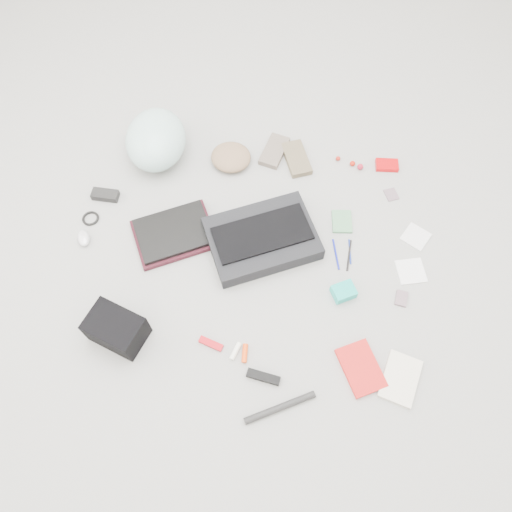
# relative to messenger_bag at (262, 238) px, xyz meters

# --- Properties ---
(ground_plane) EXTENTS (4.00, 4.00, 0.00)m
(ground_plane) POSITION_rel_messenger_bag_xyz_m (-0.02, -0.10, -0.04)
(ground_plane) COLOR gray
(messenger_bag) EXTENTS (0.55, 0.48, 0.08)m
(messenger_bag) POSITION_rel_messenger_bag_xyz_m (0.00, 0.00, 0.00)
(messenger_bag) COLOR black
(messenger_bag) RESTS_ON ground_plane
(bag_flap) EXTENTS (0.46, 0.33, 0.01)m
(bag_flap) POSITION_rel_messenger_bag_xyz_m (-0.00, 0.00, 0.04)
(bag_flap) COLOR black
(bag_flap) RESTS_ON messenger_bag
(laptop_sleeve) EXTENTS (0.42, 0.38, 0.02)m
(laptop_sleeve) POSITION_rel_messenger_bag_xyz_m (-0.40, 0.01, -0.03)
(laptop_sleeve) COLOR #3E131D
(laptop_sleeve) RESTS_ON ground_plane
(laptop) EXTENTS (0.39, 0.34, 0.02)m
(laptop) POSITION_rel_messenger_bag_xyz_m (-0.40, 0.01, -0.00)
(laptop) COLOR black
(laptop) RESTS_ON laptop_sleeve
(bike_helmet) EXTENTS (0.30, 0.37, 0.21)m
(bike_helmet) POSITION_rel_messenger_bag_xyz_m (-0.53, 0.47, 0.07)
(bike_helmet) COLOR silver
(bike_helmet) RESTS_ON ground_plane
(beanie) EXTENTS (0.23, 0.22, 0.07)m
(beanie) POSITION_rel_messenger_bag_xyz_m (-0.17, 0.45, -0.00)
(beanie) COLOR #88694E
(beanie) RESTS_ON ground_plane
(mitten_left) EXTENTS (0.15, 0.21, 0.03)m
(mitten_left) POSITION_rel_messenger_bag_xyz_m (0.03, 0.51, -0.02)
(mitten_left) COLOR #6E6156
(mitten_left) RESTS_ON ground_plane
(mitten_right) EXTENTS (0.16, 0.22, 0.03)m
(mitten_right) POSITION_rel_messenger_bag_xyz_m (0.15, 0.47, -0.02)
(mitten_right) COLOR brown
(mitten_right) RESTS_ON ground_plane
(power_brick) EXTENTS (0.13, 0.07, 0.03)m
(power_brick) POSITION_rel_messenger_bag_xyz_m (-0.75, 0.20, -0.02)
(power_brick) COLOR black
(power_brick) RESTS_ON ground_plane
(cable_coil) EXTENTS (0.10, 0.10, 0.01)m
(cable_coil) POSITION_rel_messenger_bag_xyz_m (-0.80, 0.08, -0.03)
(cable_coil) COLOR black
(cable_coil) RESTS_ON ground_plane
(mouse) EXTENTS (0.08, 0.10, 0.03)m
(mouse) POSITION_rel_messenger_bag_xyz_m (-0.80, -0.03, -0.02)
(mouse) COLOR silver
(mouse) RESTS_ON ground_plane
(camera_bag) EXTENTS (0.26, 0.22, 0.14)m
(camera_bag) POSITION_rel_messenger_bag_xyz_m (-0.56, -0.46, 0.03)
(camera_bag) COLOR black
(camera_bag) RESTS_ON ground_plane
(multitool) EXTENTS (0.10, 0.06, 0.02)m
(multitool) POSITION_rel_messenger_bag_xyz_m (-0.18, -0.48, -0.03)
(multitool) COLOR #B30911
(multitool) RESTS_ON ground_plane
(toiletry_tube_white) EXTENTS (0.05, 0.08, 0.02)m
(toiletry_tube_white) POSITION_rel_messenger_bag_xyz_m (-0.08, -0.51, -0.03)
(toiletry_tube_white) COLOR white
(toiletry_tube_white) RESTS_ON ground_plane
(toiletry_tube_orange) EXTENTS (0.02, 0.08, 0.02)m
(toiletry_tube_orange) POSITION_rel_messenger_bag_xyz_m (-0.04, -0.52, -0.03)
(toiletry_tube_orange) COLOR #F1440C
(toiletry_tube_orange) RESTS_ON ground_plane
(u_lock) EXTENTS (0.14, 0.06, 0.03)m
(u_lock) POSITION_rel_messenger_bag_xyz_m (0.04, -0.61, -0.03)
(u_lock) COLOR black
(u_lock) RESTS_ON ground_plane
(bike_pump) EXTENTS (0.27, 0.14, 0.03)m
(bike_pump) POSITION_rel_messenger_bag_xyz_m (0.11, -0.72, -0.03)
(bike_pump) COLOR black
(bike_pump) RESTS_ON ground_plane
(book_red) EXTENTS (0.21, 0.24, 0.02)m
(book_red) POSITION_rel_messenger_bag_xyz_m (0.42, -0.55, -0.03)
(book_red) COLOR red
(book_red) RESTS_ON ground_plane
(book_white) EXTENTS (0.19, 0.23, 0.02)m
(book_white) POSITION_rel_messenger_bag_xyz_m (0.57, -0.58, -0.03)
(book_white) COLOR beige
(book_white) RESTS_ON ground_plane
(notepad) EXTENTS (0.09, 0.12, 0.01)m
(notepad) POSITION_rel_messenger_bag_xyz_m (0.36, 0.13, -0.03)
(notepad) COLOR #4F885B
(notepad) RESTS_ON ground_plane
(pen_blue) EXTENTS (0.03, 0.15, 0.01)m
(pen_blue) POSITION_rel_messenger_bag_xyz_m (0.33, -0.04, -0.03)
(pen_blue) COLOR #121BA3
(pen_blue) RESTS_ON ground_plane
(pen_black) EXTENTS (0.03, 0.15, 0.01)m
(pen_black) POSITION_rel_messenger_bag_xyz_m (0.39, -0.04, -0.03)
(pen_black) COLOR black
(pen_black) RESTS_ON ground_plane
(pen_navy) EXTENTS (0.01, 0.12, 0.01)m
(pen_navy) POSITION_rel_messenger_bag_xyz_m (0.39, -0.03, -0.04)
(pen_navy) COLOR navy
(pen_navy) RESTS_ON ground_plane
(accordion_wallet) EXTENTS (0.12, 0.11, 0.05)m
(accordion_wallet) POSITION_rel_messenger_bag_xyz_m (0.36, -0.23, -0.02)
(accordion_wallet) COLOR #12B5A5
(accordion_wallet) RESTS_ON ground_plane
(card_deck) EXTENTS (0.06, 0.08, 0.01)m
(card_deck) POSITION_rel_messenger_bag_xyz_m (0.60, -0.24, -0.03)
(card_deck) COLOR slate
(card_deck) RESTS_ON ground_plane
(napkin_top) EXTENTS (0.15, 0.15, 0.01)m
(napkin_top) POSITION_rel_messenger_bag_xyz_m (0.69, 0.07, -0.04)
(napkin_top) COLOR silver
(napkin_top) RESTS_ON ground_plane
(napkin_bottom) EXTENTS (0.14, 0.14, 0.01)m
(napkin_bottom) POSITION_rel_messenger_bag_xyz_m (0.66, -0.11, -0.04)
(napkin_bottom) COLOR white
(napkin_bottom) RESTS_ON ground_plane
(lollipop_a) EXTENTS (0.02, 0.02, 0.02)m
(lollipop_a) POSITION_rel_messenger_bag_xyz_m (0.35, 0.49, -0.03)
(lollipop_a) COLOR #B02014
(lollipop_a) RESTS_ON ground_plane
(lollipop_b) EXTENTS (0.03, 0.03, 0.03)m
(lollipop_b) POSITION_rel_messenger_bag_xyz_m (0.42, 0.46, -0.03)
(lollipop_b) COLOR #B91B0B
(lollipop_b) RESTS_ON ground_plane
(lollipop_c) EXTENTS (0.04, 0.04, 0.03)m
(lollipop_c) POSITION_rel_messenger_bag_xyz_m (0.46, 0.44, -0.02)
(lollipop_c) COLOR maroon
(lollipop_c) RESTS_ON ground_plane
(altoids_tin) EXTENTS (0.11, 0.07, 0.02)m
(altoids_tin) POSITION_rel_messenger_bag_xyz_m (0.59, 0.46, -0.03)
(altoids_tin) COLOR red
(altoids_tin) RESTS_ON ground_plane
(stamp_sheet) EXTENTS (0.08, 0.08, 0.00)m
(stamp_sheet) POSITION_rel_messenger_bag_xyz_m (0.60, 0.29, -0.04)
(stamp_sheet) COLOR slate
(stamp_sheet) RESTS_ON ground_plane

